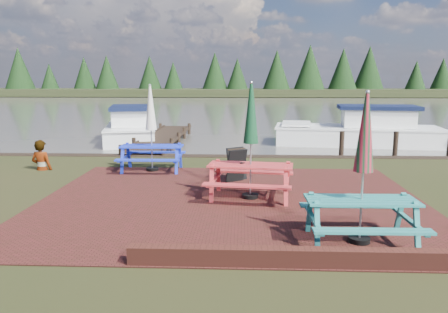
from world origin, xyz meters
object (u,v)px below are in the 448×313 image
chalkboard (237,165)px  person (40,140)px  boat_jetty (131,129)px  picnic_table_teal (362,192)px  picnic_table_blue (152,142)px  jetty (163,137)px  picnic_table_red (251,159)px  boat_near (360,132)px

chalkboard → person: 6.34m
boat_jetty → picnic_table_teal: bearing=-74.1°
chalkboard → boat_jetty: bearing=84.8°
picnic_table_blue → chalkboard: 2.99m
chalkboard → jetty: 9.03m
chalkboard → person: bearing=133.0°
picnic_table_red → picnic_table_blue: size_ratio=1.04×
picnic_table_teal → chalkboard: picnic_table_teal is taller
picnic_table_teal → boat_near: picnic_table_teal is taller
picnic_table_blue → boat_jetty: picnic_table_blue is taller
picnic_table_red → chalkboard: size_ratio=2.96×
chalkboard → jetty: (-3.60, 8.28, -0.37)m
chalkboard → boat_jetty: size_ratio=0.14×
picnic_table_blue → jetty: size_ratio=0.29×
picnic_table_red → person: size_ratio=1.46×
person → boat_near: bearing=-139.0°
picnic_table_blue → chalkboard: size_ratio=2.84×
picnic_table_teal → person: picnic_table_teal is taller
picnic_table_blue → chalkboard: bearing=-26.7°
picnic_table_red → person: (-6.54, 3.08, -0.02)m
jetty → boat_near: boat_near is taller
picnic_table_teal → chalkboard: (-2.23, 4.55, -0.44)m
jetty → picnic_table_teal: bearing=-65.6°
picnic_table_teal → chalkboard: size_ratio=2.82×
picnic_table_red → jetty: 10.81m
picnic_table_blue → chalkboard: picnic_table_blue is taller
picnic_table_red → boat_jetty: (-5.76, 11.25, -0.59)m
picnic_table_red → boat_jetty: 12.66m
picnic_table_teal → picnic_table_blue: (-4.88, 5.86, 0.01)m
boat_near → picnic_table_blue: bearing=137.7°
person → jetty: bearing=-100.2°
picnic_table_red → picnic_table_blue: bearing=142.3°
picnic_table_teal → boat_jetty: (-7.63, 14.05, -0.55)m
picnic_table_blue → chalkboard: (2.65, -1.30, -0.45)m
jetty → boat_near: (9.21, 0.07, 0.29)m
boat_jetty → jetty: bearing=-46.6°
boat_near → picnic_table_teal: bearing=172.6°
picnic_table_red → person: 7.23m
picnic_table_blue → person: 3.53m
picnic_table_teal → boat_jetty: picnic_table_teal is taller
chalkboard → boat_near: 10.06m
jetty → boat_near: 9.22m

